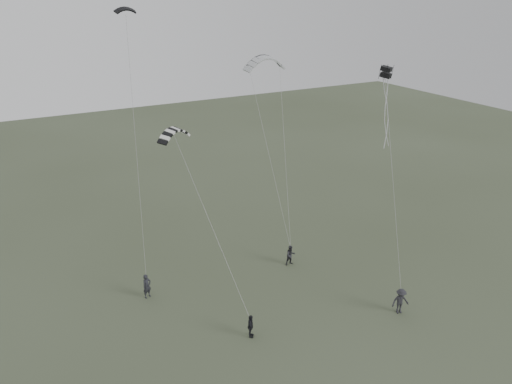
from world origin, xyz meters
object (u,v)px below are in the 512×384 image
kite_box (386,72)px  kite_dark_small (125,9)px  flyer_left (147,286)px  flyer_right (291,255)px  kite_pale_large (265,57)px  flyer_center (251,326)px  flyer_far (400,301)px  kite_striped (174,130)px

kite_box → kite_dark_small: bearing=114.0°
kite_dark_small → flyer_left: bearing=-116.1°
flyer_right → kite_dark_small: bearing=147.5°
flyer_left → kite_pale_large: size_ratio=0.46×
flyer_center → kite_pale_large: bearing=2.9°
flyer_center → kite_box: 19.93m
flyer_left → kite_dark_small: bearing=51.8°
flyer_center → flyer_far: (10.45, -2.70, 0.14)m
kite_dark_small → kite_striped: 9.77m
flyer_left → flyer_center: 8.92m
kite_striped → flyer_far: bearing=-70.2°
flyer_center → flyer_left: bearing=65.6°
kite_pale_large → flyer_right: bearing=-111.5°
flyer_far → kite_pale_large: bearing=105.9°
kite_pale_large → kite_dark_small: bearing=-169.6°
flyer_center → flyer_far: 10.79m
kite_striped → kite_box: (14.71, -3.61, 3.15)m
kite_box → flyer_right: bearing=117.1°
flyer_center → kite_dark_small: 23.52m
flyer_left → kite_pale_large: (15.07, 9.19, 14.45)m
flyer_left → kite_dark_small: (1.84, 5.83, 18.96)m
kite_dark_small → kite_box: size_ratio=2.05×
flyer_far → flyer_center: bearing=-178.5°
flyer_far → kite_striped: 19.60m
flyer_left → flyer_far: 18.24m
flyer_far → kite_striped: bearing=157.9°
kite_striped → kite_box: 15.47m
flyer_left → flyer_right: 11.86m
flyer_left → kite_striped: size_ratio=0.70×
kite_dark_small → kite_pale_large: 14.38m
flyer_far → kite_box: (2.31, 6.13, 14.78)m
flyer_far → kite_pale_large: kite_pale_large is taller
flyer_center → kite_pale_large: size_ratio=0.40×
flyer_left → kite_pale_large: 22.81m
flyer_far → kite_dark_small: (-13.18, 16.19, 18.94)m
kite_striped → flyer_center: bearing=-106.6°
flyer_far → kite_dark_small: size_ratio=1.27×
kite_dark_small → kite_striped: size_ratio=0.56×
flyer_far → kite_dark_small: bearing=145.2°
flyer_far → kite_box: kite_box is taller
flyer_center → flyer_far: flyer_far is taller
flyer_right → kite_striped: bearing=179.4°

